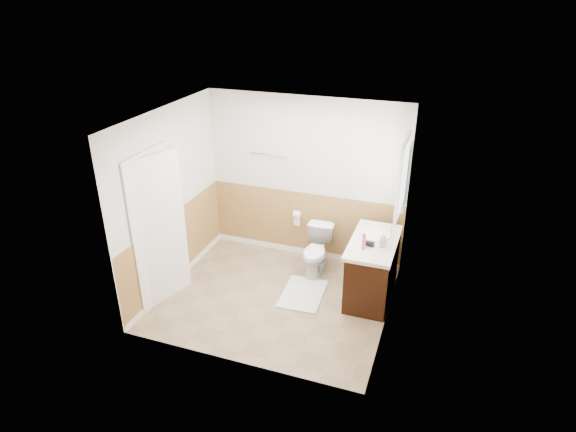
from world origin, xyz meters
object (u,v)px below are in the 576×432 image
at_px(toilet, 316,251).
at_px(bath_mat, 303,294).
at_px(soap_dispenser, 383,240).
at_px(lotion_bottle, 364,241).
at_px(vanity_cabinet, 372,270).

xyz_separation_m(toilet, bath_mat, (0.00, -0.62, -0.34)).
xyz_separation_m(toilet, soap_dispenser, (1.00, -0.43, 0.60)).
bearing_deg(soap_dispenser, toilet, 156.71).
distance_m(toilet, lotion_bottle, 1.15).
height_order(toilet, bath_mat, toilet).
xyz_separation_m(vanity_cabinet, lotion_bottle, (-0.10, -0.26, 0.56)).
bearing_deg(lotion_bottle, soap_dispenser, 34.33).
xyz_separation_m(toilet, vanity_cabinet, (0.88, -0.32, 0.05)).
relative_size(toilet, soap_dispenser, 3.60).
bearing_deg(bath_mat, vanity_cabinet, 18.55).
bearing_deg(bath_mat, soap_dispenser, 10.56).
bearing_deg(toilet, lotion_bottle, -39.72).
bearing_deg(vanity_cabinet, toilet, 159.93).
bearing_deg(toilet, vanity_cabinet, -23.14).
bearing_deg(soap_dispenser, lotion_bottle, -145.67).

